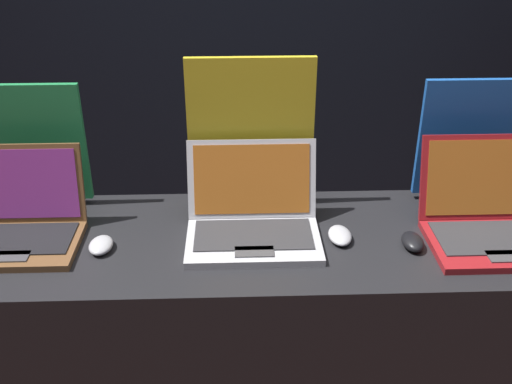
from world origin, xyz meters
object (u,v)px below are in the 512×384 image
promo_stand_back (468,144)px  laptop_back (490,217)px  laptop_middle (253,216)px  promo_stand_middle (251,138)px  laptop_front (24,221)px  mouse_front (101,245)px  promo_stand_front (37,150)px  mouse_middle (340,235)px  mouse_back (413,242)px

promo_stand_back → laptop_back: bearing=-90.0°
laptop_middle → promo_stand_middle: size_ratio=0.80×
laptop_front → promo_stand_back: promo_stand_back is taller
laptop_front → promo_stand_middle: (0.66, 0.19, 0.17)m
promo_stand_back → laptop_middle: bearing=-163.7°
mouse_front → promo_stand_middle: 0.54m
laptop_middle → promo_stand_middle: promo_stand_middle is taller
promo_stand_front → promo_stand_middle: bearing=-1.4°
promo_stand_front → mouse_middle: promo_stand_front is taller
mouse_front → laptop_middle: (0.43, 0.07, 0.04)m
laptop_front → mouse_back: size_ratio=3.32×
mouse_front → mouse_back: (0.88, -0.02, 0.00)m
laptop_front → mouse_middle: laptop_front is taller
mouse_middle → laptop_back: size_ratio=0.29×
laptop_front → laptop_back: 1.34m
laptop_back → mouse_middle: bearing=-179.2°
mouse_back → mouse_middle: bearing=167.2°
promo_stand_middle → mouse_back: promo_stand_middle is taller
promo_stand_middle → promo_stand_back: promo_stand_middle is taller
promo_stand_back → mouse_back: bearing=-128.8°
laptop_middle → mouse_front: bearing=-170.5°
laptop_middle → promo_stand_middle: (-0.00, 0.18, 0.17)m
mouse_middle → promo_stand_middle: 0.40m
laptop_middle → mouse_middle: laptop_middle is taller
mouse_front → promo_stand_middle: size_ratio=0.20×
mouse_middle → mouse_back: size_ratio=1.10×
laptop_front → mouse_back: 1.11m
laptop_back → mouse_back: 0.24m
laptop_front → promo_stand_middle: bearing=16.1°
promo_stand_front → promo_stand_back: same height
promo_stand_front → mouse_back: size_ratio=4.11×
mouse_front → promo_stand_front: bearing=129.9°
laptop_back → promo_stand_back: promo_stand_back is taller
mouse_back → laptop_front: bearing=175.6°
promo_stand_front → mouse_middle: bearing=-15.1°
mouse_front → mouse_middle: (0.68, 0.03, 0.00)m
mouse_front → laptop_back: (1.11, 0.03, 0.05)m
mouse_front → promo_stand_back: promo_stand_back is taller
mouse_back → promo_stand_back: size_ratio=0.24×
laptop_back → laptop_front: bearing=178.6°
promo_stand_middle → laptop_back: (0.68, -0.22, -0.17)m
mouse_front → laptop_middle: laptop_middle is taller
promo_stand_front → laptop_back: size_ratio=1.09×
laptop_front → mouse_front: (0.23, -0.07, -0.05)m
promo_stand_front → laptop_back: (1.34, -0.24, -0.13)m
mouse_back → promo_stand_front: bearing=165.3°
mouse_middle → mouse_back: bearing=-12.8°
mouse_front → mouse_middle: 0.68m
promo_stand_front → mouse_back: 1.16m
laptop_front → laptop_back: (1.34, -0.03, 0.00)m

